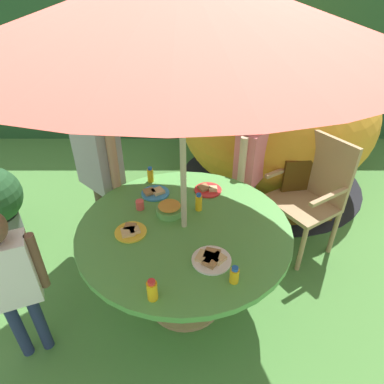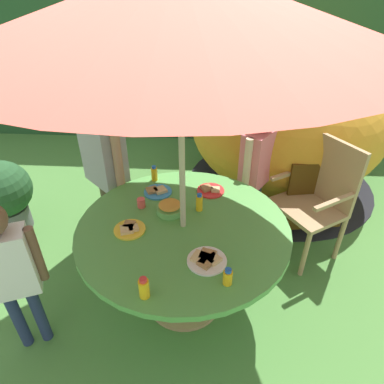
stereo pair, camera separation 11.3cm
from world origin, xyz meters
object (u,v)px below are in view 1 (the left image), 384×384
Objects in this scene: patio_umbrella at (181,3)px; juice_bottle_far_right at (199,202)px; child_in_grey_shirt at (98,155)px; snack_bowl at (170,209)px; child_in_white_shirt at (7,273)px; juice_bottle_near_left at (151,175)px; juice_bottle_far_left at (235,275)px; child_in_pink_shirt at (253,156)px; plate_mid_left at (156,192)px; cup_near at (141,205)px; juice_bottle_near_right at (153,290)px; garden_table at (185,241)px; plate_center_front at (212,259)px; wooden_chair at (312,189)px; plate_center_back at (208,189)px; dome_tent at (278,119)px; plate_front_edge at (131,231)px.

patio_umbrella is 1.21m from juice_bottle_far_right.
child_in_grey_shirt is 0.77m from snack_bowl.
child_in_white_shirt is at bearing -63.27° from child_in_grey_shirt.
juice_bottle_near_left is 1.14m from juice_bottle_far_left.
child_in_pink_shirt is 0.91m from plate_mid_left.
juice_bottle_near_right is at bearing -78.03° from cup_near.
snack_bowl is (-0.10, 0.13, 0.17)m from garden_table.
juice_bottle_far_left is at bearing -53.20° from plate_center_front.
patio_umbrella is 1.34m from juice_bottle_near_left.
juice_bottle_near_right is (-0.31, -0.26, 0.05)m from plate_center_front.
juice_bottle_near_left is (-1.32, -0.13, 0.22)m from wooden_chair.
wooden_chair is 2.29m from child_in_white_shirt.
wooden_chair is at bearing 16.27° from plate_center_back.
juice_bottle_far_left is (-0.28, -1.30, -0.02)m from child_in_pink_shirt.
wooden_chair is at bearing 5.51° from child_in_white_shirt.
child_in_grey_shirt is 0.89m from plate_center_back.
child_in_pink_shirt reaches higher than juice_bottle_near_left.
child_in_grey_shirt is 11.25× the size of juice_bottle_near_right.
plate_center_back is (-0.89, -0.26, 0.17)m from wooden_chair.
child_in_white_shirt is at bearing -157.73° from patio_umbrella.
patio_umbrella is 16.39× the size of juice_bottle_far_right.
cup_near is (-0.31, 0.19, 0.17)m from garden_table.
plate_mid_left is 0.97m from juice_bottle_far_left.
child_in_white_shirt is (-2.02, -1.07, 0.15)m from wooden_chair.
plate_center_front is 0.95m from juice_bottle_near_left.
child_in_pink_shirt is at bearing -123.72° from dome_tent.
dome_tent is 23.11× the size of juice_bottle_far_left.
dome_tent is at bearing 50.88° from cup_near.
dome_tent reaches higher than plate_center_front.
plate_mid_left is at bearing 23.38° from child_in_white_shirt.
child_in_pink_shirt reaches higher than juice_bottle_far_right.
dome_tent is at bearing 152.49° from wooden_chair.
garden_table is 0.96× the size of child_in_grey_shirt.
plate_center_back is 0.53m from cup_near.
garden_table is 0.98m from child_in_grey_shirt.
plate_mid_left is 1.98× the size of juice_bottle_far_left.
juice_bottle_near_left reaches higher than plate_mid_left.
juice_bottle_near_left is at bearing 163.44° from plate_center_back.
garden_table is 10.83× the size of juice_bottle_near_right.
plate_front_edge is at bearing -139.53° from snack_bowl.
plate_front_edge is 0.61m from juice_bottle_near_left.
cup_near is at bearing -138.75° from dome_tent.
plate_center_front is at bearing -60.62° from plate_mid_left.
dome_tent is at bearing 25.69° from child_in_white_shirt.
dome_tent reaches higher than juice_bottle_near_left.
plate_center_back reaches higher than garden_table.
juice_bottle_far_left is (-0.69, -2.21, 0.01)m from dome_tent.
wooden_chair is at bearing 105.21° from child_in_pink_shirt.
child_in_white_shirt is 1.13m from plate_center_front.
plate_mid_left is 0.94m from juice_bottle_near_right.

